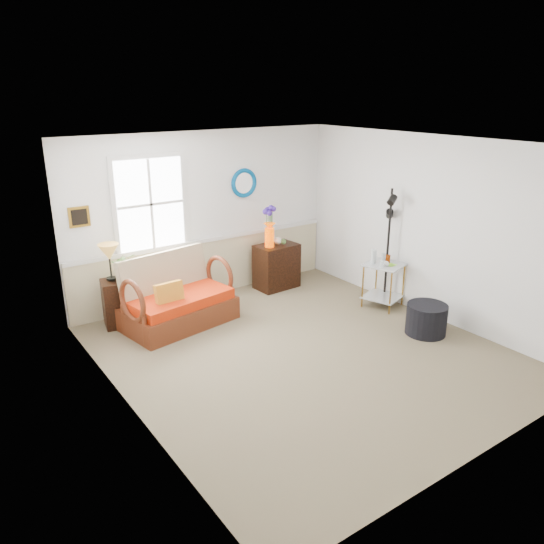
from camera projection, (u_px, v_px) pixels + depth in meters
floor at (303, 352)px, 6.75m from camera, size 4.50×5.00×0.01m
ceiling at (308, 144)px, 5.90m from camera, size 4.50×5.00×0.01m
walls at (306, 255)px, 6.32m from camera, size 4.51×5.01×2.60m
wainscot at (208, 268)px, 8.52m from camera, size 4.46×0.02×0.90m
chair_rail at (207, 240)px, 8.36m from camera, size 4.46×0.04×0.06m
window at (151, 204)px, 7.64m from camera, size 1.14×0.06×1.44m
picture at (79, 217)px, 7.11m from camera, size 0.28×0.03×0.28m
mirror at (244, 183)px, 8.47m from camera, size 0.47×0.07×0.47m
loveseat at (178, 292)px, 7.40m from camera, size 1.64×1.10×0.99m
throw_pillow at (170, 297)px, 7.15m from camera, size 0.40×0.12×0.39m
lamp_stand at (117, 303)px, 7.43m from camera, size 0.44×0.44×0.67m
table_lamp at (110, 262)px, 7.25m from camera, size 0.31×0.31×0.52m
potted_plant at (125, 269)px, 7.33m from camera, size 0.45×0.47×0.30m
cabinet at (276, 266)px, 8.84m from camera, size 0.72×0.48×0.74m
flower_vase at (269, 227)px, 8.50m from camera, size 0.24×0.24×0.66m
side_table at (383, 285)px, 8.08m from camera, size 0.68×0.68×0.68m
tabletop_items at (382, 257)px, 7.95m from camera, size 0.41×0.41×0.22m
floor_lamp at (388, 247)px, 8.07m from camera, size 0.32×0.32×1.79m
ottoman at (426, 319)px, 7.21m from camera, size 0.73×0.73×0.42m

